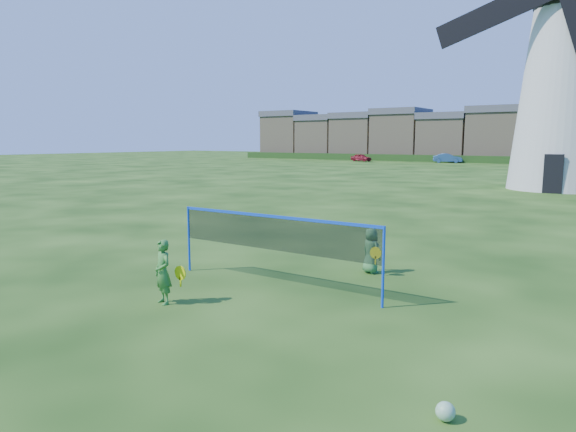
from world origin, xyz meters
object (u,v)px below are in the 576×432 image
(player_girl, at_px, (163,272))
(car_right, at_px, (447,158))
(player_boy, at_px, (371,251))
(windmill, at_px, (567,83))
(play_ball, at_px, (445,411))
(car_left, at_px, (361,158))
(badminton_net, at_px, (274,234))

(player_girl, xyz_separation_m, car_right, (-15.23, 66.35, 0.03))
(player_boy, bearing_deg, windmill, -67.50)
(windmill, relative_size, play_ball, 89.76)
(player_boy, distance_m, car_left, 66.88)
(play_ball, xyz_separation_m, car_right, (-21.02, 67.51, 0.54))
(player_girl, relative_size, player_boy, 1.16)
(player_girl, bearing_deg, car_left, 130.48)
(car_left, bearing_deg, badminton_net, -142.29)
(car_left, height_order, car_right, car_right)
(play_ball, distance_m, car_right, 70.70)
(windmill, relative_size, car_right, 5.01)
(player_boy, xyz_separation_m, car_right, (-17.50, 61.99, 0.12))
(player_boy, relative_size, play_ball, 4.86)
(player_boy, xyz_separation_m, car_left, (-29.82, 59.87, 0.02))
(car_right, bearing_deg, badminton_net, 174.33)
(badminton_net, relative_size, car_right, 1.28)
(player_girl, relative_size, car_left, 0.38)
(play_ball, height_order, car_left, car_left)
(windmill, bearing_deg, car_left, 132.20)
(play_ball, relative_size, car_left, 0.07)
(play_ball, bearing_deg, badminton_net, 145.23)
(player_girl, height_order, play_ball, player_girl)
(player_boy, relative_size, car_right, 0.27)
(player_girl, height_order, player_boy, player_girl)
(badminton_net, bearing_deg, play_ball, -34.77)
(windmill, relative_size, badminton_net, 3.91)
(player_girl, bearing_deg, windmill, 101.43)
(car_left, bearing_deg, play_ball, -140.02)
(windmill, distance_m, badminton_net, 28.90)
(player_girl, bearing_deg, badminton_net, 80.57)
(windmill, bearing_deg, player_boy, -91.84)
(windmill, height_order, player_boy, windmill)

